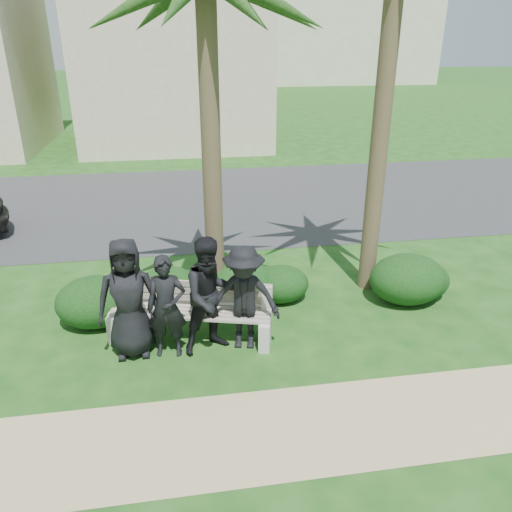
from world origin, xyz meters
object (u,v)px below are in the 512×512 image
object	(u,v)px
man_c	(211,296)
man_a	(128,298)
park_bench	(190,316)
man_d	(244,298)
man_b	(167,307)

from	to	relation	value
man_c	man_a	bearing A→B (deg)	157.81
park_bench	man_d	size ratio (longest dim) A/B	1.60
man_b	man_c	xyz separation A→B (m)	(0.67, 0.03, 0.12)
man_a	man_d	xyz separation A→B (m)	(1.74, -0.09, -0.09)
man_b	man_c	bearing A→B (deg)	8.20
park_bench	man_d	distance (m)	1.01
park_bench	man_a	bearing A→B (deg)	-148.58
park_bench	man_a	xyz separation A→B (m)	(-0.90, -0.27, 0.54)
man_c	man_d	size ratio (longest dim) A/B	1.09
man_c	man_b	bearing A→B (deg)	164.51
park_bench	man_d	world-z (taller)	man_d
park_bench	man_a	world-z (taller)	man_a
man_d	park_bench	bearing A→B (deg)	170.22
man_b	man_c	world-z (taller)	man_c
man_a	man_d	distance (m)	1.74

